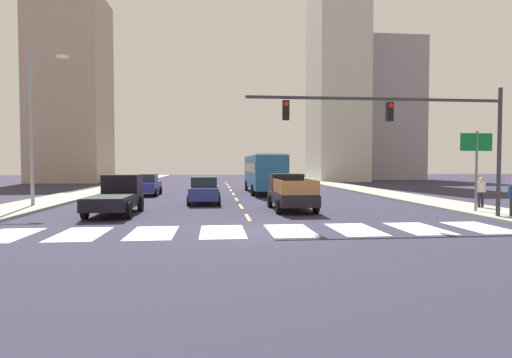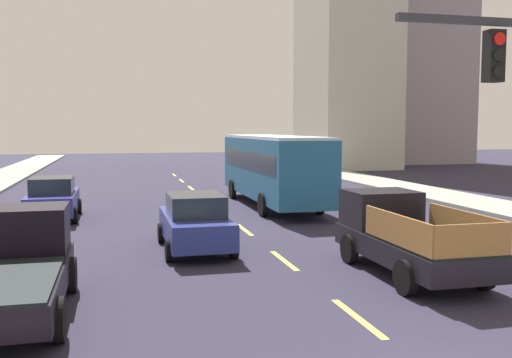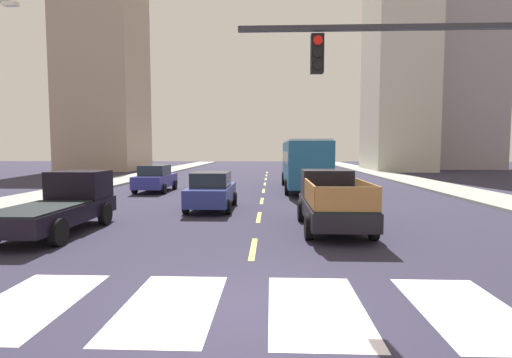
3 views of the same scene
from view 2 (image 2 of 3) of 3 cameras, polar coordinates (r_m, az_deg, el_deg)
The scene contains 15 objects.
sidewalk_right at distance 29.73m, azimuth 21.18°, elevation -2.23°, with size 3.41×110.00×0.15m, color gray.
lane_dash_0 at distance 11.67m, azimuth 10.05°, elevation -13.39°, with size 0.16×2.40×0.01m, color #D2CE4E.
lane_dash_1 at distance 16.20m, azimuth 2.79°, elevation -8.06°, with size 0.16×2.40×0.01m, color #D2CE4E.
lane_dash_2 at distance 20.94m, azimuth -1.15°, elevation -5.04°, with size 0.16×2.40×0.01m, color #D2CE4E.
lane_dash_3 at distance 25.78m, azimuth -3.61°, elevation -3.13°, with size 0.16×2.40×0.01m, color #D2CE4E.
lane_dash_4 at distance 30.67m, azimuth -5.28°, elevation -1.83°, with size 0.16×2.40×0.01m, color #D2CE4E.
lane_dash_5 at distance 35.59m, azimuth -6.49°, elevation -0.88°, with size 0.16×2.40×0.01m, color #D2CE4E.
lane_dash_6 at distance 40.53m, azimuth -7.40°, elevation -0.16°, with size 0.16×2.40×0.01m, color #D2CE4E.
lane_dash_7 at distance 45.48m, azimuth -8.11°, elevation 0.40°, with size 0.16×2.40×0.01m, color #D2CE4E.
pickup_stakebed at distance 15.30m, azimuth 14.31°, elevation -5.42°, with size 2.18×5.20×1.96m.
pickup_dark at distance 12.68m, azimuth -22.72°, elevation -7.92°, with size 2.18×5.20×1.96m.
city_bus at distance 26.97m, azimuth 1.66°, elevation 1.41°, with size 2.72×10.80×3.32m.
sedan_near_left at distance 24.59m, azimuth -19.49°, elevation -1.80°, with size 2.02×4.40×1.72m.
sedan_near_right at distance 17.43m, azimuth -6.06°, elevation -4.27°, with size 2.02×4.40×1.72m.
block_low_right at distance 63.34m, azimuth 14.92°, elevation 11.74°, with size 11.93×7.23×22.41m, color gray.
Camera 2 is at (-4.54, -6.11, 3.69)m, focal length 40.33 mm.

